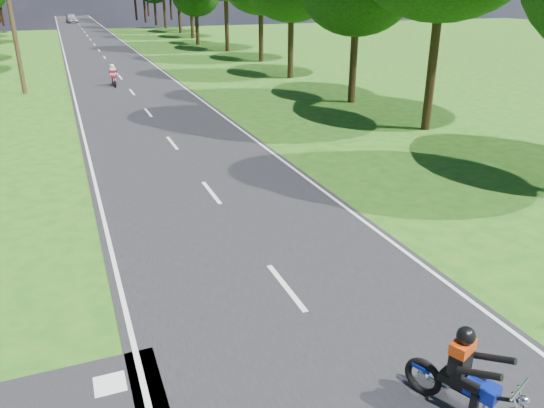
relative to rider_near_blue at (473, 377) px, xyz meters
name	(u,v)px	position (x,y,z in m)	size (l,w,h in m)	color
ground	(329,342)	(-1.06, 2.38, -0.77)	(160.00, 160.00, 0.00)	#1E5012
main_road	(99,50)	(-1.06, 52.38, -0.76)	(7.00, 140.00, 0.02)	black
road_markings	(99,52)	(-1.20, 50.50, -0.75)	(7.40, 140.00, 0.01)	silver
telegraph_pole	(12,22)	(-7.06, 30.38, 3.30)	(1.20, 0.26, 8.00)	#382616
rider_near_blue	(473,377)	(0.00, 0.00, 0.00)	(0.60, 1.81, 1.51)	#0D1F93
rider_far_red	(113,75)	(-1.80, 31.00, -0.09)	(0.53, 1.60, 1.33)	#B00D16
distant_car	(72,18)	(-1.89, 97.82, 0.01)	(1.79, 4.45, 1.52)	#B1B3B8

